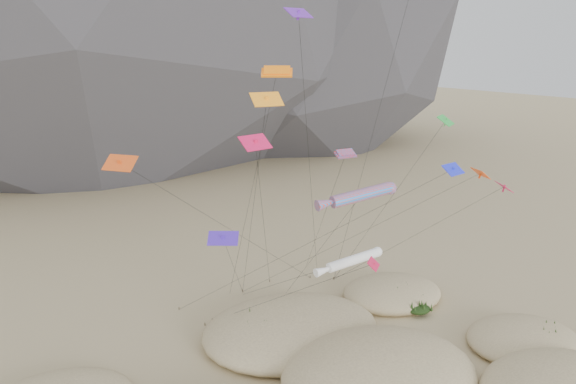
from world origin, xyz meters
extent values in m
ellipsoid|color=#CCB789|center=(1.67, 4.29, 0.90)|extent=(15.97, 13.58, 3.98)
ellipsoid|color=#CCB789|center=(16.55, 2.60, 0.47)|extent=(10.54, 8.96, 2.11)
ellipsoid|color=#CCB789|center=(-0.43, 14.17, 0.69)|extent=(16.50, 14.03, 3.07)
ellipsoid|color=#CCB789|center=(12.80, 15.85, 0.57)|extent=(10.80, 9.18, 2.52)
ellipsoid|color=black|center=(3.97, 4.79, 1.10)|extent=(3.89, 3.33, 1.17)
ellipsoid|color=black|center=(5.88, 4.60, 1.00)|extent=(3.04, 2.60, 0.91)
ellipsoid|color=black|center=(19.08, 1.62, 0.60)|extent=(2.59, 2.21, 0.78)
ellipsoid|color=black|center=(-3.45, 15.61, 1.00)|extent=(3.05, 2.61, 0.91)
ellipsoid|color=black|center=(1.33, 13.44, 0.90)|extent=(2.23, 1.91, 0.67)
ellipsoid|color=black|center=(12.99, 14.35, 0.70)|extent=(2.37, 2.03, 0.71)
ellipsoid|color=black|center=(12.57, 11.60, 0.60)|extent=(2.48, 2.12, 0.74)
cylinder|color=#3F2D1E|center=(-5.51, 20.48, 0.15)|extent=(0.08, 0.08, 0.30)
cylinder|color=#3F2D1E|center=(-0.10, 25.01, 0.15)|extent=(0.08, 0.08, 0.30)
cylinder|color=#3F2D1E|center=(3.68, 25.90, 0.15)|extent=(0.08, 0.08, 0.30)
cylinder|color=#3F2D1E|center=(8.21, 24.57, 0.15)|extent=(0.08, 0.08, 0.30)
cylinder|color=#3F2D1E|center=(9.35, 24.83, 0.15)|extent=(0.08, 0.08, 0.30)
cylinder|color=#3F2D1E|center=(-7.43, 24.43, 0.15)|extent=(0.08, 0.08, 0.30)
cylinder|color=#3F2D1E|center=(10.26, 22.82, 0.15)|extent=(0.08, 0.08, 0.30)
cylinder|color=#3F2D1E|center=(-6.43, 20.06, 0.15)|extent=(0.08, 0.08, 0.30)
cylinder|color=#FF351A|center=(4.69, 11.08, 13.37)|extent=(5.98, 1.42, 1.68)
sphere|color=#FF351A|center=(7.60, 10.90, 13.61)|extent=(1.12, 1.12, 1.12)
cone|color=#FF351A|center=(1.48, 11.27, 13.08)|extent=(2.48, 1.11, 1.20)
cylinder|color=black|center=(4.13, 16.67, 6.69)|extent=(1.13, 11.21, 13.39)
cylinder|color=white|center=(1.95, 8.37, 8.93)|extent=(5.01, 0.94, 1.13)
sphere|color=white|center=(4.43, 8.44, 9.13)|extent=(0.83, 0.83, 0.83)
cone|color=white|center=(-0.76, 8.28, 8.69)|extent=(2.04, 0.77, 0.85)
cylinder|color=black|center=(0.81, 16.42, 4.47)|extent=(2.31, 16.12, 8.95)
cube|color=orange|center=(-1.31, 15.05, 23.50)|extent=(2.67, 2.19, 0.75)
cube|color=orange|center=(-1.31, 15.05, 23.69)|extent=(2.23, 1.80, 0.73)
cylinder|color=black|center=(-1.37, 20.23, 11.75)|extent=(0.14, 10.39, 23.50)
cube|color=#FE1A1D|center=(4.30, 13.05, 16.56)|extent=(1.96, 0.89, 0.56)
cube|color=#FE1A1D|center=(4.30, 13.05, 16.73)|extent=(1.67, 0.71, 0.55)
cylinder|color=black|center=(7.00, 20.44, 8.28)|extent=(5.44, 14.81, 16.57)
cube|color=#5E1DAC|center=(-2.14, 10.35, 27.87)|extent=(2.20, 1.48, 0.73)
cube|color=#5E1DAC|center=(-2.14, 10.35, 27.72)|extent=(0.28, 0.25, 0.69)
cylinder|color=black|center=(3.61, 17.59, 13.96)|extent=(11.53, 14.51, 27.83)
cube|color=orange|center=(-5.23, 9.49, 21.96)|extent=(2.32, 1.27, 0.93)
cube|color=orange|center=(-5.23, 9.49, 21.81)|extent=(0.29, 0.32, 0.75)
cylinder|color=black|center=(-2.66, 17.25, 11.01)|extent=(5.16, 15.55, 21.93)
cube|color=#D6144C|center=(-7.22, 7.43, 19.38)|extent=(2.36, 1.53, 0.90)
cube|color=#D6144C|center=(-7.22, 7.43, 19.23)|extent=(0.32, 0.35, 0.73)
cylinder|color=black|center=(-1.77, 16.67, 9.71)|extent=(10.93, 18.50, 19.35)
cylinder|color=black|center=(10.27, 17.70, 15.01)|extent=(0.03, 10.26, 29.93)
cube|color=#411FB7|center=(-7.74, 12.07, 11.36)|extent=(2.64, 2.28, 0.78)
cube|color=#411FB7|center=(-7.74, 12.07, 11.21)|extent=(0.34, 0.31, 0.80)
cylinder|color=black|center=(-3.92, 18.54, 5.70)|extent=(7.67, 12.96, 11.33)
cube|color=#FF470D|center=(15.48, 8.01, 14.61)|extent=(1.47, 2.12, 0.79)
cube|color=#FF470D|center=(15.48, 8.01, 14.46)|extent=(0.31, 0.29, 0.65)
cylinder|color=black|center=(7.69, 16.51, 7.33)|extent=(15.61, 17.03, 14.58)
cube|color=#1B26ED|center=(11.18, 7.21, 15.59)|extent=(2.26, 1.48, 0.82)
cube|color=#1B26ED|center=(11.18, 7.21, 15.44)|extent=(0.30, 0.30, 0.71)
cylinder|color=black|center=(1.88, 15.82, 7.82)|extent=(18.63, 17.25, 15.56)
cube|color=red|center=(0.71, 4.37, 10.22)|extent=(1.58, 1.49, 0.64)
cube|color=red|center=(0.71, 4.37, 10.07)|extent=(0.28, 0.29, 0.49)
cylinder|color=black|center=(-2.40, 12.42, 5.14)|extent=(6.25, 16.13, 10.19)
cube|color=green|center=(13.77, 10.94, 19.11)|extent=(2.53, 2.18, 0.85)
cube|color=green|center=(13.77, 10.94, 18.96)|extent=(0.36, 0.35, 0.77)
cylinder|color=black|center=(12.02, 16.88, 9.58)|extent=(3.53, 11.91, 19.07)
cube|color=#D1134A|center=(19.63, 8.64, 12.71)|extent=(1.84, 2.31, 0.77)
cube|color=#D1134A|center=(19.63, 8.64, 12.56)|extent=(0.30, 0.32, 0.70)
cylinder|color=black|center=(14.94, 15.73, 6.38)|extent=(9.39, 14.21, 12.68)
cube|color=#DF4B15|center=(-15.36, 10.77, 18.24)|extent=(2.25, 2.35, 0.89)
cube|color=#DF4B15|center=(-15.36, 10.77, 18.09)|extent=(0.39, 0.39, 0.73)
cylinder|color=black|center=(-3.57, 17.67, 9.14)|extent=(23.59, 13.83, 18.21)
camera|label=1|loc=(-23.88, -25.45, 25.51)|focal=35.00mm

